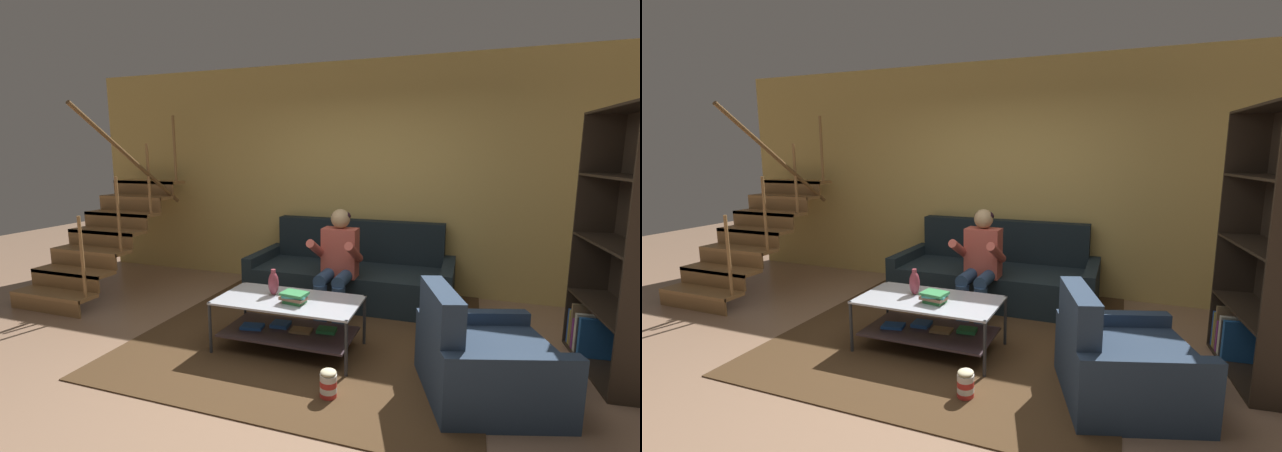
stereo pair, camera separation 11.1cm
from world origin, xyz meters
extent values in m
plane|color=#957258|center=(0.00, 0.00, 0.00)|extent=(16.80, 16.80, 0.00)
cube|color=tan|center=(0.00, 2.46, 1.45)|extent=(8.40, 0.12, 2.90)
cube|color=#9C6E3E|center=(-3.23, 0.43, 0.18)|extent=(1.03, 0.27, 0.04)
cube|color=olive|center=(-3.23, 0.30, 0.10)|extent=(1.03, 0.02, 0.20)
cube|color=#9C6E3E|center=(-3.23, 0.70, 0.37)|extent=(1.03, 0.27, 0.04)
cube|color=olive|center=(-3.23, 0.57, 0.29)|extent=(1.03, 0.02, 0.20)
cube|color=#9C6E3E|center=(-3.23, 0.98, 0.57)|extent=(1.03, 0.27, 0.04)
cube|color=olive|center=(-3.23, 0.85, 0.49)|extent=(1.03, 0.02, 0.20)
cube|color=#9C6E3E|center=(-3.23, 1.25, 0.76)|extent=(1.03, 0.27, 0.04)
cube|color=olive|center=(-3.23, 1.12, 0.69)|extent=(1.03, 0.02, 0.20)
cube|color=#9C6E3E|center=(-3.23, 1.52, 0.96)|extent=(1.03, 0.27, 0.04)
cube|color=olive|center=(-3.23, 1.40, 0.88)|extent=(1.03, 0.02, 0.20)
cube|color=#9C6E3E|center=(-3.23, 1.80, 1.16)|extent=(1.03, 0.27, 0.04)
cube|color=olive|center=(-3.23, 1.67, 1.08)|extent=(1.03, 0.02, 0.20)
cube|color=#9C6E3E|center=(-3.23, 2.07, 1.35)|extent=(1.03, 0.27, 0.04)
cube|color=olive|center=(-3.23, 1.95, 1.27)|extent=(1.03, 0.02, 0.20)
cylinder|color=#9C6E3E|center=(-2.76, 0.43, 0.65)|extent=(0.04, 0.04, 0.90)
cylinder|color=#9C6E3E|center=(-2.76, 0.98, 1.04)|extent=(0.04, 0.04, 0.90)
cylinder|color=#9C6E3E|center=(-2.76, 1.52, 1.43)|extent=(0.04, 0.04, 0.90)
cylinder|color=#9C6E3E|center=(-2.76, 2.07, 1.82)|extent=(0.04, 0.04, 0.90)
cylinder|color=brown|center=(-2.76, 1.25, 1.68)|extent=(0.05, 1.67, 1.22)
cube|color=black|center=(-0.14, 1.84, 0.20)|extent=(2.13, 0.98, 0.41)
cube|color=black|center=(-0.14, 2.24, 0.67)|extent=(2.13, 0.18, 0.52)
cube|color=black|center=(-1.27, 1.84, 0.26)|extent=(0.13, 0.98, 0.53)
cube|color=black|center=(0.99, 1.84, 0.26)|extent=(0.13, 0.98, 0.53)
cylinder|color=navy|center=(-0.24, 1.04, 0.20)|extent=(0.14, 0.14, 0.41)
cylinder|color=navy|center=(-0.04, 1.04, 0.20)|extent=(0.14, 0.14, 0.41)
cylinder|color=navy|center=(-0.24, 1.22, 0.45)|extent=(0.14, 0.42, 0.14)
cylinder|color=navy|center=(-0.04, 1.22, 0.45)|extent=(0.14, 0.42, 0.14)
cube|color=#BE5244|center=(-0.14, 1.42, 0.68)|extent=(0.38, 0.22, 0.54)
cylinder|color=#BE5244|center=(-0.35, 1.24, 0.73)|extent=(0.09, 0.49, 0.31)
cylinder|color=#BE5244|center=(0.06, 1.24, 0.73)|extent=(0.09, 0.49, 0.31)
sphere|color=tan|center=(-0.14, 1.42, 1.05)|extent=(0.21, 0.21, 0.21)
ellipsoid|color=black|center=(-0.14, 1.44, 1.08)|extent=(0.21, 0.21, 0.13)
cube|color=#B2B8C3|center=(-0.31, 0.37, 0.46)|extent=(1.27, 0.65, 0.02)
cube|color=#413238|center=(-0.31, 0.37, 0.17)|extent=(1.17, 0.60, 0.02)
cylinder|color=#2E3135|center=(-0.93, 0.06, 0.24)|extent=(0.03, 0.03, 0.47)
cylinder|color=#2E3135|center=(0.31, 0.06, 0.24)|extent=(0.03, 0.03, 0.47)
cylinder|color=#2E3135|center=(-0.93, 0.68, 0.24)|extent=(0.03, 0.03, 0.47)
cylinder|color=#2E3135|center=(0.31, 0.68, 0.24)|extent=(0.03, 0.03, 0.47)
cube|color=blue|center=(-0.65, 0.32, 0.19)|extent=(0.22, 0.17, 0.03)
cube|color=blue|center=(-0.42, 0.45, 0.19)|extent=(0.17, 0.16, 0.03)
cube|color=#96784C|center=(-0.20, 0.39, 0.18)|extent=(0.20, 0.14, 0.02)
cube|color=#298747|center=(0.02, 0.46, 0.19)|extent=(0.18, 0.14, 0.03)
cube|color=#49321C|center=(-0.23, 1.01, 0.01)|extent=(3.13, 3.46, 0.01)
cube|color=#6E644D|center=(-0.23, 1.01, 0.01)|extent=(1.72, 1.90, 0.00)
ellipsoid|color=brown|center=(-0.48, 0.44, 0.58)|extent=(0.10, 0.10, 0.22)
cylinder|color=brown|center=(-0.48, 0.44, 0.69)|extent=(0.04, 0.04, 0.05)
cube|color=#328642|center=(-0.22, 0.30, 0.49)|extent=(0.19, 0.16, 0.03)
cube|color=#9E6F53|center=(-0.23, 0.29, 0.52)|extent=(0.24, 0.16, 0.03)
cube|color=teal|center=(-0.21, 0.30, 0.54)|extent=(0.21, 0.17, 0.02)
cube|color=#368A4C|center=(-0.22, 0.29, 0.56)|extent=(0.24, 0.19, 0.02)
cube|color=#2C2319|center=(2.23, 1.37, 1.05)|extent=(0.34, 0.05, 2.10)
cube|color=#2C2319|center=(2.28, 0.85, 0.01)|extent=(0.44, 1.04, 0.02)
cube|color=#2C2319|center=(2.28, 0.85, 0.52)|extent=(0.44, 1.04, 0.02)
cube|color=#2C2319|center=(2.28, 0.85, 1.05)|extent=(0.44, 1.04, 0.02)
cube|color=#2C2319|center=(2.28, 0.85, 1.57)|extent=(0.44, 1.04, 0.02)
cube|color=#2C2319|center=(2.28, 0.85, 2.09)|extent=(0.44, 1.04, 0.02)
cube|color=blue|center=(2.23, 1.33, 0.18)|extent=(0.30, 0.06, 0.32)
cube|color=gold|center=(2.24, 1.30, 0.18)|extent=(0.30, 0.06, 0.32)
cube|color=#8F7750|center=(2.24, 1.25, 0.22)|extent=(0.29, 0.07, 0.40)
cube|color=#83318F|center=(2.21, 1.20, 0.16)|extent=(0.24, 0.06, 0.28)
cube|color=silver|center=(2.24, 1.14, 0.19)|extent=(0.27, 0.07, 0.35)
cube|color=#252628|center=(2.25, 1.09, 0.18)|extent=(0.28, 0.05, 0.33)
cube|color=#2362B6|center=(2.26, 1.04, 0.19)|extent=(0.31, 0.08, 0.35)
cube|color=#26374D|center=(1.35, 0.14, 0.20)|extent=(1.03, 0.90, 0.41)
cube|color=#26374D|center=(1.01, 0.03, 0.61)|extent=(0.35, 0.68, 0.41)
cube|color=#26374D|center=(1.47, -0.23, 0.25)|extent=(0.87, 0.37, 0.51)
cube|color=#26374D|center=(1.24, 0.50, 0.25)|extent=(0.87, 0.37, 0.51)
cylinder|color=red|center=(0.27, -0.26, 0.02)|extent=(0.12, 0.12, 0.04)
cylinder|color=white|center=(0.27, -0.26, 0.07)|extent=(0.12, 0.12, 0.04)
cylinder|color=red|center=(0.27, -0.26, 0.11)|extent=(0.12, 0.12, 0.04)
cylinder|color=white|center=(0.27, -0.26, 0.16)|extent=(0.12, 0.12, 0.04)
ellipsoid|color=beige|center=(0.27, -0.26, 0.19)|extent=(0.12, 0.12, 0.04)
camera|label=1|loc=(1.16, -2.97, 1.74)|focal=24.00mm
camera|label=2|loc=(1.26, -2.93, 1.74)|focal=24.00mm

